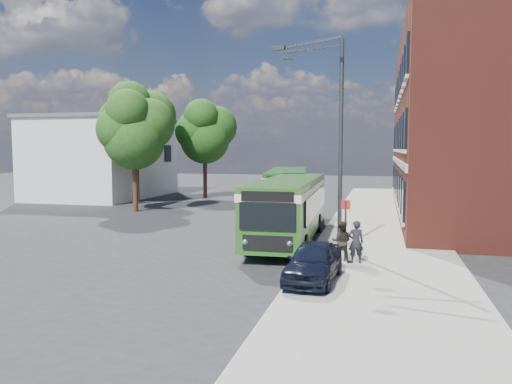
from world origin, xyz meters
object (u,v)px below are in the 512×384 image
(street_lamp, at_px, (332,141))
(bus_rear, at_px, (288,187))
(bus_front, at_px, (289,203))
(parked_car, at_px, (314,261))

(street_lamp, distance_m, bus_rear, 13.63)
(street_lamp, xyz_separation_m, bus_front, (-2.25, 2.30, -2.96))
(street_lamp, bearing_deg, bus_front, 134.46)
(bus_rear, relative_size, parked_car, 3.04)
(street_lamp, relative_size, bus_front, 0.79)
(bus_front, distance_m, parked_car, 8.00)
(street_lamp, bearing_deg, parked_car, -90.40)
(bus_front, xyz_separation_m, parked_car, (2.22, -7.62, -1.04))
(street_lamp, height_order, bus_front, street_lamp)
(bus_rear, distance_m, parked_car, 18.44)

